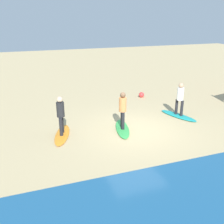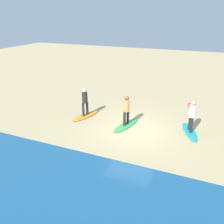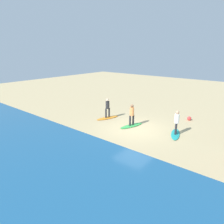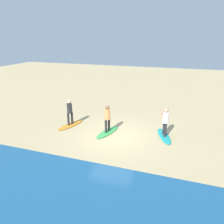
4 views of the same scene
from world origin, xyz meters
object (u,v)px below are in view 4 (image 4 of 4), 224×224
(surfboard_orange, at_px, (71,125))
(beach_ball, at_px, (165,113))
(surfer_green, at_px, (107,117))
(surfer_teal, at_px, (165,120))
(surfboard_green, at_px, (108,132))
(surfer_orange, at_px, (70,110))
(surfboard_teal, at_px, (164,136))

(surfboard_orange, distance_m, beach_ball, 6.79)
(surfer_green, relative_size, beach_ball, 4.98)
(surfer_green, height_order, beach_ball, surfer_green)
(surfer_teal, xyz_separation_m, surfboard_green, (3.26, 0.55, -0.99))
(surfer_green, height_order, surfer_orange, same)
(surfer_teal, relative_size, surfer_orange, 1.00)
(surfer_green, relative_size, surfboard_orange, 0.78)
(surfer_green, bearing_deg, surfboard_teal, -170.36)
(surfer_teal, distance_m, surfboard_orange, 5.99)
(beach_ball, bearing_deg, surfer_green, 54.83)
(surfboard_orange, relative_size, beach_ball, 6.38)
(surfboard_teal, height_order, surfboard_green, same)
(surfer_teal, distance_m, surfboard_green, 3.45)
(surfer_green, distance_m, surfer_orange, 2.65)
(surfer_green, bearing_deg, beach_ball, -125.17)
(surfboard_teal, xyz_separation_m, beach_ball, (0.33, -3.61, 0.12))
(surfboard_teal, bearing_deg, surfer_teal, 160.15)
(surfboard_green, xyz_separation_m, surfboard_orange, (2.64, -0.27, 0.00))
(surfer_teal, xyz_separation_m, surfer_orange, (5.90, 0.28, 0.00))
(surfer_teal, distance_m, surfer_green, 3.31)
(surfboard_green, height_order, surfboard_orange, same)
(surfer_orange, relative_size, beach_ball, 4.98)
(surfboard_orange, height_order, surfer_orange, surfer_orange)
(surfboard_green, xyz_separation_m, beach_ball, (-2.93, -4.16, 0.12))
(surfboard_teal, relative_size, surfer_green, 1.28)
(surfer_green, xyz_separation_m, surfer_orange, (2.64, -0.27, 0.00))
(surfboard_green, bearing_deg, surfer_teal, 114.65)
(surfboard_green, relative_size, surfer_orange, 1.28)
(surfer_green, xyz_separation_m, surfboard_orange, (2.64, -0.27, -0.99))
(surfboard_teal, bearing_deg, surfboard_orange, -107.09)
(surfboard_teal, xyz_separation_m, surfer_green, (3.26, 0.55, 0.99))
(surfboard_teal, relative_size, surfboard_orange, 1.00)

